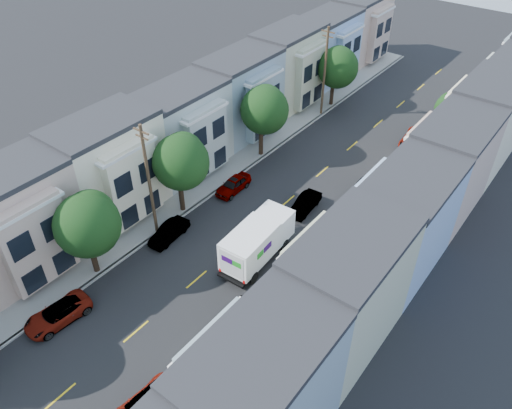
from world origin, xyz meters
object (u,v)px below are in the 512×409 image
(utility_pole_near, at_px, (149,182))
(parked_left_d, at_px, (233,185))
(tree_e, at_px, (337,67))
(parked_right_a, at_px, (144,408))
(fedex_truck, at_px, (257,241))
(parked_right_d, at_px, (413,139))
(tree_b, at_px, (87,225))
(tree_c, at_px, (180,162))
(parked_left_c, at_px, (169,232))
(parked_left_b, at_px, (58,314))
(lead_sedan, at_px, (305,204))
(tree_d, at_px, (264,110))
(parked_right_b, at_px, (236,316))
(parked_right_c, at_px, (365,188))
(utility_pole_far, at_px, (325,72))
(tree_far_r, at_px, (449,109))

(utility_pole_near, xyz_separation_m, parked_left_d, (1.40, 8.33, -4.48))
(tree_e, relative_size, parked_right_a, 1.51)
(fedex_truck, height_order, parked_right_d, fedex_truck)
(tree_b, distance_m, tree_c, 9.37)
(parked_left_c, relative_size, parked_right_d, 0.82)
(tree_e, distance_m, parked_left_b, 39.53)
(lead_sedan, bearing_deg, tree_d, 144.56)
(parked_right_b, bearing_deg, utility_pole_near, 164.33)
(parked_right_b, xyz_separation_m, parked_right_c, (0.00, 18.58, -0.01))
(utility_pole_far, xyz_separation_m, parked_right_a, (11.20, -37.67, -4.49))
(parked_right_a, bearing_deg, tree_c, 132.22)
(fedex_truck, xyz_separation_m, parked_left_c, (-7.12, -2.54, -1.19))
(parked_left_b, distance_m, parked_left_c, 10.62)
(tree_e, distance_m, parked_right_d, 12.23)
(lead_sedan, xyz_separation_m, parked_left_d, (-6.78, -1.62, 0.02))
(lead_sedan, height_order, parked_left_b, lead_sedan)
(fedex_truck, height_order, parked_left_c, fedex_truck)
(parked_right_c, bearing_deg, parked_left_c, -117.59)
(tree_d, height_order, utility_pole_near, utility_pole_near)
(tree_c, bearing_deg, fedex_truck, -5.23)
(tree_c, distance_m, parked_right_d, 25.74)
(tree_d, bearing_deg, tree_far_r, 46.92)
(parked_right_c, bearing_deg, parked_left_b, -105.57)
(tree_d, distance_m, parked_right_b, 21.76)
(parked_left_c, relative_size, parked_right_a, 0.81)
(utility_pole_far, relative_size, parked_left_d, 2.42)
(parked_left_b, distance_m, parked_right_c, 27.63)
(tree_d, distance_m, utility_pole_far, 11.20)
(tree_b, distance_m, utility_pole_far, 31.97)
(lead_sedan, xyz_separation_m, parked_right_b, (3.02, -13.24, -0.01))
(tree_e, height_order, parked_left_b, tree_e)
(tree_far_r, distance_m, parked_right_d, 4.55)
(lead_sedan, xyz_separation_m, parked_right_a, (3.02, -21.62, 0.01))
(tree_c, bearing_deg, lead_sedan, 38.69)
(parked_left_c, bearing_deg, utility_pole_far, 88.16)
(parked_left_c, height_order, parked_right_a, parked_right_a)
(utility_pole_near, distance_m, lead_sedan, 13.64)
(parked_left_d, bearing_deg, fedex_truck, -40.11)
(tree_far_r, bearing_deg, tree_b, -110.72)
(tree_b, relative_size, parked_left_c, 1.88)
(parked_left_b, distance_m, parked_left_d, 18.87)
(utility_pole_near, distance_m, parked_right_a, 16.79)
(parked_left_d, xyz_separation_m, parked_right_d, (9.80, 17.78, -0.03))
(fedex_truck, bearing_deg, parked_left_c, -163.57)
(tree_b, xyz_separation_m, tree_c, (-0.00, 9.37, 0.36))
(tree_d, bearing_deg, parked_left_b, -86.83)
(tree_far_r, xyz_separation_m, parked_right_a, (-2.00, -40.58, -2.97))
(tree_c, distance_m, parked_right_b, 13.82)
(tree_c, xyz_separation_m, parked_left_c, (1.40, -3.32, -4.56))
(parked_left_d, height_order, parked_right_a, parked_left_d)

